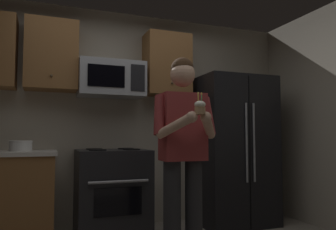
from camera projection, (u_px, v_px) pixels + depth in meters
name	position (u px, v px, depth m)	size (l,w,h in m)	color
wall_back	(119.00, 117.00, 4.03)	(4.40, 0.10, 2.60)	#B7AD99
oven_range	(112.00, 192.00, 3.55)	(0.76, 0.70, 0.93)	black
microwave	(111.00, 79.00, 3.75)	(0.74, 0.41, 0.40)	#9EA0A5
refrigerator	(233.00, 150.00, 4.07)	(0.90, 0.75, 1.80)	black
cabinet_row_upper	(59.00, 56.00, 3.61)	(2.78, 0.36, 0.76)	brown
bowl_large_white	(21.00, 146.00, 3.30)	(0.23, 0.23, 0.10)	white
person	(183.00, 145.00, 2.81)	(0.60, 0.48, 1.76)	#262628
cupcake	(200.00, 107.00, 2.53)	(0.09, 0.09, 0.17)	#A87F56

